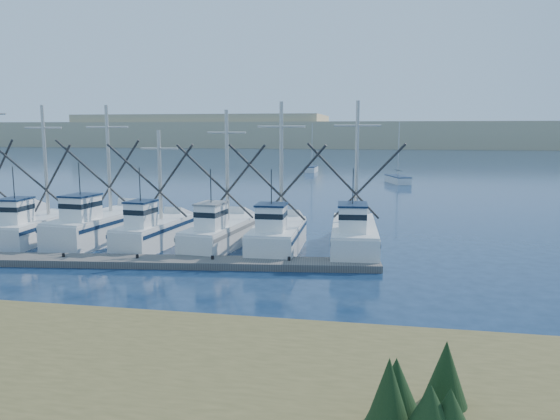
% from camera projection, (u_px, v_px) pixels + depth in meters
% --- Properties ---
extents(ground, '(500.00, 500.00, 0.00)m').
position_uv_depth(ground, '(262.00, 314.00, 21.07)').
color(ground, '#0D203A').
rests_on(ground, ground).
extents(floating_dock, '(27.41, 5.06, 0.37)m').
position_uv_depth(floating_dock, '(119.00, 261.00, 28.75)').
color(floating_dock, '#615C56').
rests_on(floating_dock, ground).
extents(dune_ridge, '(360.00, 60.00, 10.00)m').
position_uv_depth(dune_ridge, '(373.00, 135.00, 224.47)').
color(dune_ridge, tan).
rests_on(dune_ridge, ground).
extents(trawler_fleet, '(27.64, 8.73, 9.70)m').
position_uv_depth(trawler_fleet, '(150.00, 230.00, 33.44)').
color(trawler_fleet, white).
rests_on(trawler_fleet, ground).
extents(sailboat_near, '(3.42, 5.85, 8.10)m').
position_uv_depth(sailboat_near, '(398.00, 180.00, 72.20)').
color(sailboat_near, white).
rests_on(sailboat_near, ground).
extents(sailboat_far, '(1.63, 4.83, 8.10)m').
position_uv_depth(sailboat_far, '(312.00, 169.00, 91.28)').
color(sailboat_far, white).
rests_on(sailboat_far, ground).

